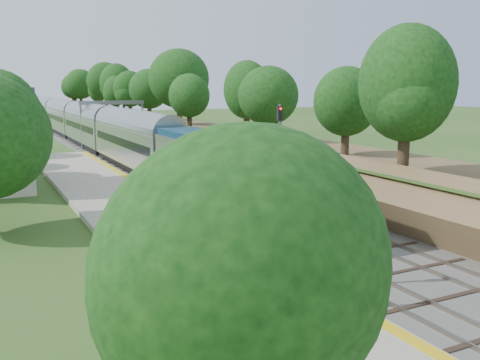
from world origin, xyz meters
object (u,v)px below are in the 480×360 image
signal_farside (279,140)px  signal_platform (297,196)px  train (64,120)px  lamppost_mid (305,258)px  lamppost_far (227,212)px  signal_gantry (112,111)px

signal_farside → signal_platform: bearing=-118.7°
signal_platform → train: bearing=87.8°
lamppost_mid → lamppost_far: bearing=89.4°
signal_platform → signal_farside: (9.10, 16.59, 0.27)m
lamppost_far → lamppost_mid: bearing=-90.6°
train → lamppost_mid: train is taller
lamppost_mid → train: bearing=87.2°
train → signal_platform: bearing=-92.2°
train → signal_farside: 60.18m
signal_gantry → signal_farside: size_ratio=1.26×
lamppost_far → train: bearing=87.0°
train → lamppost_far: bearing=-93.0°
lamppost_far → signal_farside: signal_farside is taller
signal_gantry → signal_platform: size_ratio=1.46×
train → lamppost_mid: (-3.82, -78.45, -0.24)m
signal_gantry → signal_platform: signal_gantry is taller
train → signal_farside: signal_farside is taller
signal_gantry → train: size_ratio=0.06×
train → signal_platform: (-2.90, -76.43, 1.52)m
lamppost_far → signal_farside: size_ratio=0.67×
train → signal_farside: bearing=-84.1°
signal_gantry → lamppost_far: (-6.22, -47.92, -2.44)m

